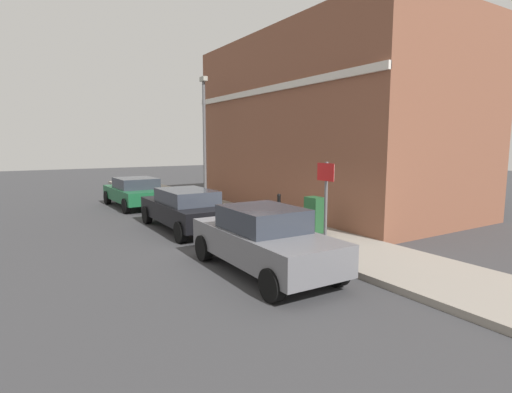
{
  "coord_description": "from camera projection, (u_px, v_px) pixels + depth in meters",
  "views": [
    {
      "loc": [
        -5.7,
        -9.41,
        2.9
      ],
      "look_at": [
        1.07,
        1.4,
        1.2
      ],
      "focal_mm": 28.0,
      "sensor_mm": 36.0,
      "label": 1
    }
  ],
  "objects": [
    {
      "name": "ground",
      "position": [
        250.0,
        247.0,
        11.28
      ],
      "size": [
        80.0,
        80.0,
        0.0
      ],
      "primitive_type": "plane",
      "color": "#38383A"
    },
    {
      "name": "sidewalk",
      "position": [
        216.0,
        209.0,
        17.31
      ],
      "size": [
        2.63,
        30.0,
        0.15
      ],
      "primitive_type": "cube",
      "color": "gray",
      "rests_on": "ground"
    },
    {
      "name": "corner_building",
      "position": [
        329.0,
        125.0,
        17.53
      ],
      "size": [
        6.64,
        11.92,
        7.36
      ],
      "color": "brown",
      "rests_on": "ground"
    },
    {
      "name": "car_grey",
      "position": [
        263.0,
        239.0,
        8.98
      ],
      "size": [
        1.85,
        4.19,
        1.49
      ],
      "rotation": [
        0.0,
        0.0,
        1.56
      ],
      "color": "slate",
      "rests_on": "ground"
    },
    {
      "name": "car_black",
      "position": [
        185.0,
        208.0,
        13.41
      ],
      "size": [
        1.84,
        4.46,
        1.38
      ],
      "rotation": [
        0.0,
        0.0,
        1.56
      ],
      "color": "black",
      "rests_on": "ground"
    },
    {
      "name": "car_green",
      "position": [
        135.0,
        192.0,
        18.26
      ],
      "size": [
        2.06,
        4.32,
        1.35
      ],
      "rotation": [
        0.0,
        0.0,
        1.6
      ],
      "color": "#195933",
      "rests_on": "ground"
    },
    {
      "name": "utility_cabinet",
      "position": [
        315.0,
        217.0,
        12.05
      ],
      "size": [
        0.46,
        0.61,
        1.15
      ],
      "color": "#1E4C28",
      "rests_on": "sidewalk"
    },
    {
      "name": "bollard_near_cabinet",
      "position": [
        279.0,
        207.0,
        13.78
      ],
      "size": [
        0.14,
        0.14,
        1.04
      ],
      "color": "black",
      "rests_on": "sidewalk"
    },
    {
      "name": "bollard_far_kerb",
      "position": [
        217.0,
        203.0,
        14.71
      ],
      "size": [
        0.14,
        0.14,
        1.04
      ],
      "color": "black",
      "rests_on": "sidewalk"
    },
    {
      "name": "street_sign",
      "position": [
        326.0,
        194.0,
        9.9
      ],
      "size": [
        0.08,
        0.6,
        2.3
      ],
      "color": "#59595B",
      "rests_on": "sidewalk"
    },
    {
      "name": "lamppost",
      "position": [
        204.0,
        134.0,
        18.22
      ],
      "size": [
        0.2,
        0.44,
        5.72
      ],
      "color": "#59595B",
      "rests_on": "sidewalk"
    }
  ]
}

